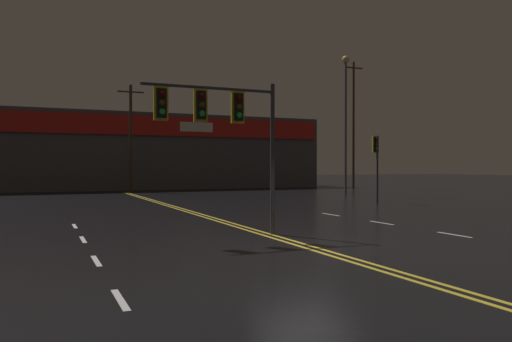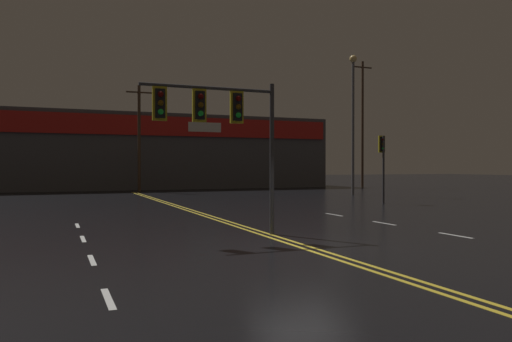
{
  "view_description": "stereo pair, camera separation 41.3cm",
  "coord_description": "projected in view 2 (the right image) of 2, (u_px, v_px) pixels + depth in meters",
  "views": [
    {
      "loc": [
        -6.6,
        -11.82,
        2.15
      ],
      "look_at": [
        0.0,
        3.23,
        2.0
      ],
      "focal_mm": 35.0,
      "sensor_mm": 36.0,
      "label": 1
    },
    {
      "loc": [
        -6.22,
        -11.98,
        2.15
      ],
      "look_at": [
        0.0,
        3.23,
        2.0
      ],
      "focal_mm": 35.0,
      "sensor_mm": 36.0,
      "label": 2
    }
  ],
  "objects": [
    {
      "name": "utility_pole_row",
      "position": [
        166.0,
        127.0,
        43.48
      ],
      "size": [
        47.01,
        0.26,
        12.93
      ],
      "color": "#4C3828",
      "rests_on": "ground"
    },
    {
      "name": "road_markings",
      "position": [
        369.0,
        252.0,
        12.47
      ],
      "size": [
        16.01,
        60.0,
        0.01
      ],
      "color": "gold",
      "rests_on": "ground"
    },
    {
      "name": "ground_plane",
      "position": [
        301.0,
        246.0,
        13.46
      ],
      "size": [
        200.0,
        200.0,
        0.0
      ],
      "primitive_type": "plane",
      "color": "black"
    },
    {
      "name": "building_backdrop",
      "position": [
        121.0,
        152.0,
        49.11
      ],
      "size": [
        40.59,
        10.23,
        7.1
      ],
      "color": "#4C4C51",
      "rests_on": "ground"
    },
    {
      "name": "streetlight_far_right",
      "position": [
        353.0,
        107.0,
        37.78
      ],
      "size": [
        0.56,
        0.56,
        10.59
      ],
      "color": "#59595E",
      "rests_on": "ground"
    },
    {
      "name": "traffic_signal_median",
      "position": [
        216.0,
        115.0,
        15.02
      ],
      "size": [
        4.22,
        0.36,
        4.76
      ],
      "color": "#38383D",
      "rests_on": "ground"
    },
    {
      "name": "traffic_signal_corner_northeast",
      "position": [
        382.0,
        154.0,
        28.94
      ],
      "size": [
        0.42,
        0.36,
        3.95
      ],
      "color": "#38383D",
      "rests_on": "ground"
    }
  ]
}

